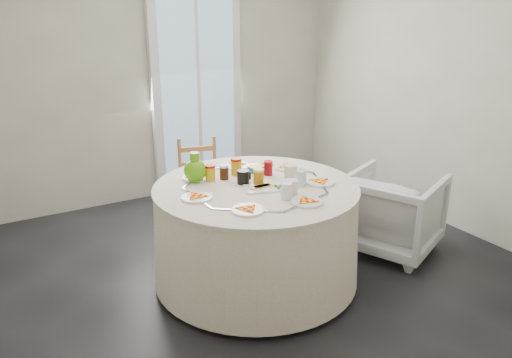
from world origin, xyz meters
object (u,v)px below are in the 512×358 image
wooden_chair (200,180)px  green_pitcher (195,166)px  table (256,234)px  armchair (393,206)px

wooden_chair → green_pitcher: bearing=-100.2°
table → wooden_chair: bearing=88.1°
armchair → green_pitcher: 1.68m
table → green_pitcher: green_pitcher is taller
table → armchair: (1.23, -0.13, 0.02)m
green_pitcher → armchair: bearing=7.2°
wooden_chair → armchair: bearing=-28.7°
table → green_pitcher: (-0.33, 0.30, 0.49)m
wooden_chair → green_pitcher: size_ratio=3.96×
table → wooden_chair: (0.03, 1.04, 0.09)m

